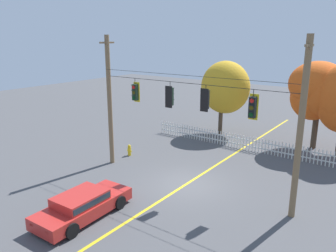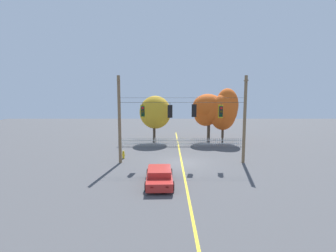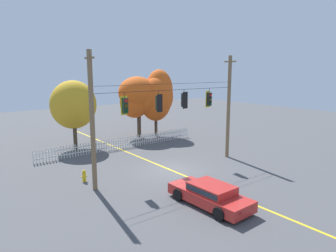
{
  "view_description": "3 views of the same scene",
  "coord_description": "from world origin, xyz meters",
  "px_view_note": "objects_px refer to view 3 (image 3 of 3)",
  "views": [
    {
      "loc": [
        8.99,
        -14.03,
        7.74
      ],
      "look_at": [
        -1.04,
        -0.23,
        3.17
      ],
      "focal_mm": 35.62,
      "sensor_mm": 36.0,
      "label": 1
    },
    {
      "loc": [
        -1.26,
        -23.46,
        6.43
      ],
      "look_at": [
        -1.22,
        0.22,
        3.36
      ],
      "focal_mm": 28.21,
      "sensor_mm": 36.0,
      "label": 2
    },
    {
      "loc": [
        -12.42,
        -15.76,
        6.75
      ],
      "look_at": [
        -0.53,
        -0.29,
        3.2
      ],
      "focal_mm": 32.64,
      "sensor_mm": 36.0,
      "label": 3
    }
  ],
  "objects_px": {
    "traffic_signal_northbound_secondary": "(159,103)",
    "parked_car": "(210,194)",
    "traffic_signal_eastbound_side": "(184,100)",
    "autumn_maple_mid": "(139,96)",
    "fire_hydrant": "(84,176)",
    "autumn_maple_near_fence": "(73,105)",
    "traffic_signal_northbound_primary": "(209,99)",
    "traffic_signal_southbound_primary": "(125,106)",
    "autumn_oak_far_east": "(157,96)"
  },
  "relations": [
    {
      "from": "traffic_signal_northbound_primary",
      "to": "traffic_signal_eastbound_side",
      "type": "bearing_deg",
      "value": -179.56
    },
    {
      "from": "traffic_signal_northbound_secondary",
      "to": "traffic_signal_northbound_primary",
      "type": "height_order",
      "value": "same"
    },
    {
      "from": "traffic_signal_southbound_primary",
      "to": "autumn_oak_far_east",
      "type": "xyz_separation_m",
      "value": [
        9.39,
        9.86,
        -0.57
      ]
    },
    {
      "from": "traffic_signal_northbound_secondary",
      "to": "autumn_maple_near_fence",
      "type": "bearing_deg",
      "value": 100.45
    },
    {
      "from": "parked_car",
      "to": "traffic_signal_northbound_primary",
      "type": "bearing_deg",
      "value": 46.04
    },
    {
      "from": "autumn_maple_mid",
      "to": "fire_hydrant",
      "type": "xyz_separation_m",
      "value": [
        -9.59,
        -8.83,
        -3.83
      ]
    },
    {
      "from": "autumn_maple_mid",
      "to": "parked_car",
      "type": "bearing_deg",
      "value": -110.14
    },
    {
      "from": "traffic_signal_eastbound_side",
      "to": "parked_car",
      "type": "xyz_separation_m",
      "value": [
        -2.92,
        -5.5,
        -4.18
      ]
    },
    {
      "from": "traffic_signal_northbound_primary",
      "to": "autumn_maple_near_fence",
      "type": "bearing_deg",
      "value": 122.56
    },
    {
      "from": "traffic_signal_northbound_secondary",
      "to": "parked_car",
      "type": "bearing_deg",
      "value": -98.1
    },
    {
      "from": "traffic_signal_eastbound_side",
      "to": "parked_car",
      "type": "height_order",
      "value": "traffic_signal_eastbound_side"
    },
    {
      "from": "traffic_signal_southbound_primary",
      "to": "parked_car",
      "type": "xyz_separation_m",
      "value": [
        1.65,
        -5.52,
        -4.11
      ]
    },
    {
      "from": "autumn_maple_near_fence",
      "to": "parked_car",
      "type": "relative_size",
      "value": 1.29
    },
    {
      "from": "fire_hydrant",
      "to": "parked_car",
      "type": "bearing_deg",
      "value": -62.29
    },
    {
      "from": "traffic_signal_northbound_primary",
      "to": "parked_car",
      "type": "bearing_deg",
      "value": -133.96
    },
    {
      "from": "autumn_maple_mid",
      "to": "fire_hydrant",
      "type": "relative_size",
      "value": 8.16
    },
    {
      "from": "traffic_signal_eastbound_side",
      "to": "parked_car",
      "type": "relative_size",
      "value": 0.28
    },
    {
      "from": "traffic_signal_southbound_primary",
      "to": "parked_car",
      "type": "bearing_deg",
      "value": -73.37
    },
    {
      "from": "autumn_maple_mid",
      "to": "autumn_oak_far_east",
      "type": "bearing_deg",
      "value": -16.6
    },
    {
      "from": "traffic_signal_northbound_secondary",
      "to": "parked_car",
      "type": "relative_size",
      "value": 0.3
    },
    {
      "from": "traffic_signal_eastbound_side",
      "to": "traffic_signal_northbound_primary",
      "type": "height_order",
      "value": "same"
    },
    {
      "from": "traffic_signal_eastbound_side",
      "to": "traffic_signal_northbound_primary",
      "type": "distance_m",
      "value": 2.41
    },
    {
      "from": "traffic_signal_northbound_secondary",
      "to": "autumn_maple_near_fence",
      "type": "height_order",
      "value": "autumn_maple_near_fence"
    },
    {
      "from": "traffic_signal_southbound_primary",
      "to": "traffic_signal_eastbound_side",
      "type": "distance_m",
      "value": 4.57
    },
    {
      "from": "traffic_signal_northbound_primary",
      "to": "autumn_oak_far_east",
      "type": "distance_m",
      "value": 10.16
    },
    {
      "from": "traffic_signal_northbound_secondary",
      "to": "fire_hydrant",
      "type": "height_order",
      "value": "traffic_signal_northbound_secondary"
    },
    {
      "from": "autumn_oak_far_east",
      "to": "parked_car",
      "type": "bearing_deg",
      "value": -116.71
    },
    {
      "from": "traffic_signal_northbound_primary",
      "to": "autumn_maple_mid",
      "type": "height_order",
      "value": "autumn_maple_mid"
    },
    {
      "from": "traffic_signal_eastbound_side",
      "to": "fire_hydrant",
      "type": "xyz_separation_m",
      "value": [
        -6.65,
        1.61,
        -4.41
      ]
    },
    {
      "from": "traffic_signal_northbound_primary",
      "to": "autumn_maple_near_fence",
      "type": "relative_size",
      "value": 0.24
    },
    {
      "from": "traffic_signal_northbound_secondary",
      "to": "autumn_maple_mid",
      "type": "xyz_separation_m",
      "value": [
        5.06,
        10.44,
        -0.51
      ]
    },
    {
      "from": "autumn_maple_near_fence",
      "to": "traffic_signal_northbound_secondary",
      "type": "bearing_deg",
      "value": -79.55
    },
    {
      "from": "traffic_signal_southbound_primary",
      "to": "traffic_signal_northbound_primary",
      "type": "distance_m",
      "value": 6.98
    },
    {
      "from": "traffic_signal_southbound_primary",
      "to": "fire_hydrant",
      "type": "relative_size",
      "value": 1.79
    },
    {
      "from": "traffic_signal_northbound_secondary",
      "to": "autumn_maple_mid",
      "type": "height_order",
      "value": "autumn_maple_mid"
    },
    {
      "from": "autumn_maple_mid",
      "to": "traffic_signal_northbound_secondary",
      "type": "bearing_deg",
      "value": -115.88
    },
    {
      "from": "traffic_signal_northbound_primary",
      "to": "parked_car",
      "type": "xyz_separation_m",
      "value": [
        -5.33,
        -5.52,
        -4.1
      ]
    },
    {
      "from": "traffic_signal_eastbound_side",
      "to": "fire_hydrant",
      "type": "height_order",
      "value": "traffic_signal_eastbound_side"
    },
    {
      "from": "traffic_signal_northbound_secondary",
      "to": "traffic_signal_eastbound_side",
      "type": "distance_m",
      "value": 2.13
    },
    {
      "from": "traffic_signal_eastbound_side",
      "to": "autumn_maple_mid",
      "type": "height_order",
      "value": "autumn_maple_mid"
    },
    {
      "from": "traffic_signal_eastbound_side",
      "to": "parked_car",
      "type": "bearing_deg",
      "value": -117.91
    },
    {
      "from": "autumn_maple_near_fence",
      "to": "autumn_maple_mid",
      "type": "distance_m",
      "value": 6.94
    },
    {
      "from": "autumn_maple_mid",
      "to": "fire_hydrant",
      "type": "bearing_deg",
      "value": -137.36
    },
    {
      "from": "autumn_maple_near_fence",
      "to": "traffic_signal_eastbound_side",
      "type": "bearing_deg",
      "value": -68.34
    },
    {
      "from": "traffic_signal_southbound_primary",
      "to": "fire_hydrant",
      "type": "xyz_separation_m",
      "value": [
        -2.09,
        1.6,
        -4.34
      ]
    },
    {
      "from": "autumn_oak_far_east",
      "to": "fire_hydrant",
      "type": "height_order",
      "value": "autumn_oak_far_east"
    },
    {
      "from": "autumn_maple_near_fence",
      "to": "autumn_oak_far_east",
      "type": "relative_size",
      "value": 0.86
    },
    {
      "from": "traffic_signal_northbound_secondary",
      "to": "autumn_maple_near_fence",
      "type": "distance_m",
      "value": 10.23
    },
    {
      "from": "autumn_maple_near_fence",
      "to": "autumn_maple_mid",
      "type": "relative_size",
      "value": 0.96
    },
    {
      "from": "fire_hydrant",
      "to": "traffic_signal_northbound_primary",
      "type": "bearing_deg",
      "value": -9.98
    }
  ]
}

